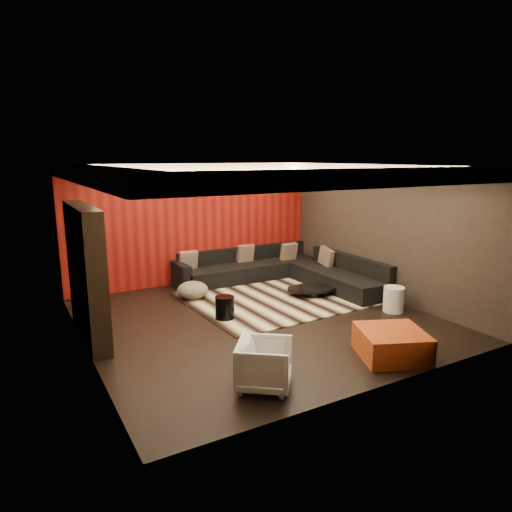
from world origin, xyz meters
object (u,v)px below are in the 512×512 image
orange_ottoman (391,344)px  sectional_sofa (282,272)px  drum_stool (225,307)px  armchair (265,365)px  white_side_table (394,299)px  coffee_table (312,291)px

orange_ottoman → sectional_sofa: 4.34m
drum_stool → orange_ottoman: drum_stool is taller
drum_stool → armchair: bearing=-104.4°
white_side_table → drum_stool: bearing=158.2°
white_side_table → sectional_sofa: 2.89m
drum_stool → orange_ottoman: (1.47, -2.69, -0.02)m
drum_stool → white_side_table: size_ratio=0.85×
coffee_table → armchair: 4.11m
drum_stool → white_side_table: (3.04, -1.21, 0.02)m
coffee_table → white_side_table: bearing=-63.3°
drum_stool → sectional_sofa: bearing=34.8°
armchair → drum_stool: bearing=23.2°
white_side_table → orange_ottoman: 2.15m
coffee_table → armchair: size_ratio=1.58×
orange_ottoman → sectional_sofa: bearing=79.4°
drum_stool → orange_ottoman: bearing=-61.2°
coffee_table → armchair: bearing=-135.0°
coffee_table → white_side_table: size_ratio=2.24×
armchair → white_side_table: bearing=-32.5°
coffee_table → sectional_sofa: 1.23m
coffee_table → drum_stool: size_ratio=2.63×
coffee_table → drum_stool: bearing=-171.1°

